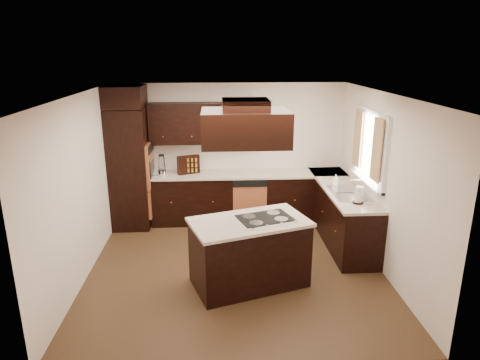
% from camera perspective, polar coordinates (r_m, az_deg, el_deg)
% --- Properties ---
extents(floor, '(4.20, 4.20, 0.02)m').
position_cam_1_polar(floor, '(6.43, -0.60, -11.54)').
color(floor, brown).
rests_on(floor, ground).
extents(ceiling, '(4.20, 4.20, 0.02)m').
position_cam_1_polar(ceiling, '(5.68, -0.68, 11.42)').
color(ceiling, white).
rests_on(ceiling, ground).
extents(wall_back, '(4.20, 0.02, 2.50)m').
position_cam_1_polar(wall_back, '(7.97, -1.34, 3.85)').
color(wall_back, white).
rests_on(wall_back, ground).
extents(wall_front, '(4.20, 0.02, 2.50)m').
position_cam_1_polar(wall_front, '(3.98, 0.79, -10.08)').
color(wall_front, white).
rests_on(wall_front, ground).
extents(wall_left, '(0.02, 4.20, 2.50)m').
position_cam_1_polar(wall_left, '(6.21, -20.48, -1.07)').
color(wall_left, white).
rests_on(wall_left, ground).
extents(wall_right, '(0.02, 4.20, 2.50)m').
position_cam_1_polar(wall_right, '(6.38, 18.65, -0.41)').
color(wall_right, white).
rests_on(wall_right, ground).
extents(oven_column, '(0.65, 0.75, 2.12)m').
position_cam_1_polar(oven_column, '(7.77, -14.43, 1.51)').
color(oven_column, black).
rests_on(oven_column, floor).
extents(wall_oven_face, '(0.05, 0.62, 0.78)m').
position_cam_1_polar(wall_oven_face, '(7.69, -11.90, 2.00)').
color(wall_oven_face, '#BE663E').
rests_on(wall_oven_face, oven_column).
extents(base_cabinets_back, '(2.93, 0.60, 0.88)m').
position_cam_1_polar(base_cabinets_back, '(7.90, -0.97, -2.40)').
color(base_cabinets_back, black).
rests_on(base_cabinets_back, floor).
extents(base_cabinets_right, '(0.60, 2.40, 0.88)m').
position_cam_1_polar(base_cabinets_right, '(7.34, 13.27, -4.40)').
color(base_cabinets_right, black).
rests_on(base_cabinets_right, floor).
extents(countertop_back, '(2.93, 0.63, 0.04)m').
position_cam_1_polar(countertop_back, '(7.74, -0.98, 0.78)').
color(countertop_back, beige).
rests_on(countertop_back, base_cabinets_back).
extents(countertop_right, '(0.63, 2.40, 0.04)m').
position_cam_1_polar(countertop_right, '(7.19, 13.40, -0.99)').
color(countertop_right, beige).
rests_on(countertop_right, base_cabinets_right).
extents(upper_cabinets, '(2.00, 0.34, 0.72)m').
position_cam_1_polar(upper_cabinets, '(7.68, -4.56, 7.56)').
color(upper_cabinets, black).
rests_on(upper_cabinets, wall_back).
extents(dishwasher_front, '(0.60, 0.05, 0.72)m').
position_cam_1_polar(dishwasher_front, '(7.65, 1.32, -3.40)').
color(dishwasher_front, '#BE663E').
rests_on(dishwasher_front, floor).
extents(window_frame, '(0.06, 1.32, 1.12)m').
position_cam_1_polar(window_frame, '(6.77, 16.97, 4.21)').
color(window_frame, white).
rests_on(window_frame, wall_right).
extents(window_pane, '(0.00, 1.20, 1.00)m').
position_cam_1_polar(window_pane, '(6.77, 17.20, 4.21)').
color(window_pane, white).
rests_on(window_pane, wall_right).
extents(curtain_left, '(0.02, 0.34, 0.90)m').
position_cam_1_polar(curtain_left, '(6.35, 17.77, 3.80)').
color(curtain_left, beige).
rests_on(curtain_left, wall_right).
extents(curtain_right, '(0.02, 0.34, 0.90)m').
position_cam_1_polar(curtain_right, '(7.12, 15.42, 5.36)').
color(curtain_right, beige).
rests_on(curtain_right, wall_right).
extents(sink_rim, '(0.52, 0.84, 0.01)m').
position_cam_1_polar(sink_rim, '(6.87, 14.34, -1.69)').
color(sink_rim, silver).
rests_on(sink_rim, countertop_right).
extents(island, '(1.64, 1.22, 0.88)m').
position_cam_1_polar(island, '(5.81, 1.24, -9.83)').
color(island, black).
rests_on(island, floor).
extents(island_top, '(1.71, 1.29, 0.04)m').
position_cam_1_polar(island_top, '(5.62, 1.27, -5.64)').
color(island_top, beige).
rests_on(island_top, island).
extents(cooktop, '(0.80, 0.66, 0.01)m').
position_cam_1_polar(cooktop, '(5.69, 3.34, -5.07)').
color(cooktop, black).
rests_on(cooktop, island_top).
extents(range_hood, '(1.05, 0.72, 0.42)m').
position_cam_1_polar(range_hood, '(5.19, 0.73, 6.98)').
color(range_hood, black).
rests_on(range_hood, ceiling).
extents(hood_duct, '(0.55, 0.50, 0.13)m').
position_cam_1_polar(hood_duct, '(5.14, 0.74, 10.00)').
color(hood_duct, black).
rests_on(hood_duct, ceiling).
extents(blender_base, '(0.15, 0.15, 0.10)m').
position_cam_1_polar(blender_base, '(7.70, -10.32, 0.94)').
color(blender_base, silver).
rests_on(blender_base, countertop_back).
extents(blender_pitcher, '(0.13, 0.13, 0.26)m').
position_cam_1_polar(blender_pitcher, '(7.65, -10.39, 2.24)').
color(blender_pitcher, silver).
rests_on(blender_pitcher, blender_base).
extents(spice_rack, '(0.41, 0.25, 0.33)m').
position_cam_1_polar(spice_rack, '(7.72, -6.89, 2.04)').
color(spice_rack, black).
rests_on(spice_rack, countertop_back).
extents(mixing_bowl, '(0.27, 0.27, 0.07)m').
position_cam_1_polar(mixing_bowl, '(7.79, -11.22, 0.96)').
color(mixing_bowl, white).
rests_on(mixing_bowl, countertop_back).
extents(soap_bottle, '(0.10, 0.10, 0.18)m').
position_cam_1_polar(soap_bottle, '(7.20, 12.62, 0.04)').
color(soap_bottle, white).
rests_on(soap_bottle, countertop_right).
extents(paper_towel, '(0.14, 0.14, 0.25)m').
position_cam_1_polar(paper_towel, '(6.42, 15.52, -1.94)').
color(paper_towel, white).
rests_on(paper_towel, countertop_right).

